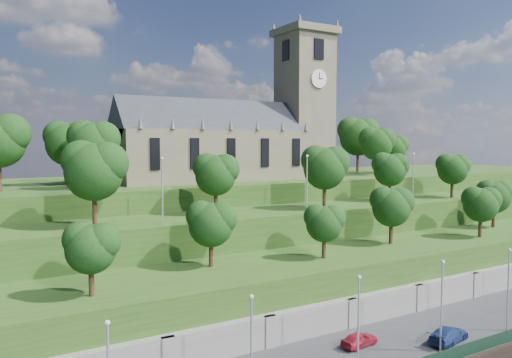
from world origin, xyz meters
TOP-DOWN VIEW (x-y plane):
  - promenade at (0.00, 6.00)m, footprint 160.00×12.00m
  - fence at (0.00, 0.60)m, footprint 160.00×0.10m
  - retaining_wall at (0.00, 11.97)m, footprint 160.00×2.10m
  - embankment_lower at (0.00, 18.00)m, footprint 160.00×12.00m
  - embankment_upper at (0.00, 29.00)m, footprint 160.00×10.00m
  - hilltop at (0.00, 50.00)m, footprint 160.00×32.00m
  - church at (0.79, 45.98)m, footprint 38.60×12.35m
  - trees_lower at (4.58, 18.22)m, footprint 66.37×8.83m
  - trees_upper at (-1.97, 28.12)m, footprint 63.41×8.54m
  - trees_hilltop at (1.20, 45.06)m, footprint 75.97×16.80m
  - lamp_posts_promenade at (-2.00, 2.50)m, footprint 60.36×0.36m
  - lamp_posts_upper at (-0.00, 26.00)m, footprint 40.36×0.36m
  - car_left at (-7.63, 7.13)m, footprint 4.15×2.10m
  - car_right at (0.37, 3.53)m, footprint 5.55×3.26m

SIDE VIEW (x-z plane):
  - promenade at x=0.00m, z-range 0.00..2.00m
  - retaining_wall at x=0.00m, z-range 0.00..5.00m
  - fence at x=0.00m, z-range 2.00..3.20m
  - car_left at x=-7.63m, z-range 2.00..3.35m
  - car_right at x=0.37m, z-range 2.00..3.51m
  - embankment_lower at x=0.00m, z-range 0.00..8.00m
  - embankment_upper at x=0.00m, z-range 0.00..12.00m
  - lamp_posts_promenade at x=-2.00m, z-range 2.62..11.11m
  - hilltop at x=0.00m, z-range 0.00..15.00m
  - trees_lower at x=4.58m, z-range 9.04..16.50m
  - lamp_posts_upper at x=0.00m, z-range 12.60..20.11m
  - trees_upper at x=-1.97m, z-range 13.01..22.40m
  - trees_hilltop at x=1.20m, z-range 15.99..27.23m
  - church at x=0.79m, z-range 8.72..36.32m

